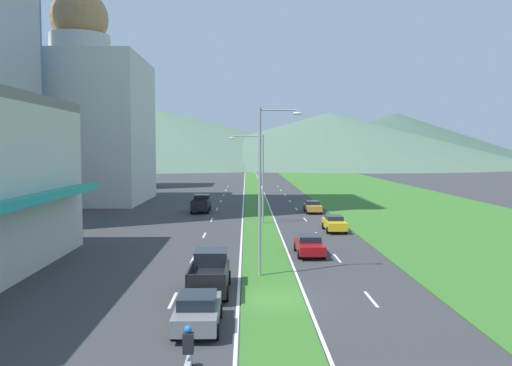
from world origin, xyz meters
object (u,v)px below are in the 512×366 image
car_4 (334,223)px  motorcycle_rider (188,356)px  car_1 (198,311)px  car_2 (313,207)px  car_0 (309,245)px  pickup_truck_1 (210,273)px  street_lamp_mid (259,172)px  pickup_truck_0 (201,204)px  street_lamp_near (264,181)px

car_4 → motorcycle_rider: size_ratio=2.23×
car_1 → car_2: (10.14, 40.23, -0.04)m
car_0 → motorcycle_rider: motorcycle_rider is taller
car_0 → pickup_truck_1: bearing=-34.7°
car_0 → car_4: 11.27m
motorcycle_rider → car_2: bearing=-12.5°
motorcycle_rider → street_lamp_mid: bearing=-5.2°
car_4 → pickup_truck_0: 20.59m
car_0 → pickup_truck_1: (-6.58, -9.52, 0.24)m
pickup_truck_1 → car_2: bearing=-16.3°
street_lamp_near → car_0: size_ratio=2.20×
street_lamp_mid → car_1: (-3.39, -31.21, -4.55)m
car_1 → street_lamp_mid: bearing=-6.2°
car_2 → pickup_truck_1: size_ratio=0.82×
car_2 → car_4: (0.21, -14.15, 0.02)m
street_lamp_mid → car_4: 9.78m
car_0 → car_4: (3.65, 10.66, 0.02)m
car_0 → car_1: car_1 is taller
street_lamp_near → motorcycle_rider: (-3.03, -13.86, -5.03)m
street_lamp_near → motorcycle_rider: bearing=-102.3°
pickup_truck_1 → car_0: bearing=-34.7°
car_2 → motorcycle_rider: bearing=-12.5°
street_lamp_mid → car_4: size_ratio=2.06×
street_lamp_mid → car_2: size_ratio=2.06×
street_lamp_mid → car_4: street_lamp_mid is taller
pickup_truck_1 → motorcycle_rider: pickup_truck_1 is taller
car_1 → pickup_truck_1: (0.11, 5.90, 0.20)m
pickup_truck_0 → street_lamp_near: bearing=-168.4°
car_1 → car_2: bearing=-14.1°
car_4 → pickup_truck_1: (-10.24, -20.18, 0.22)m
car_1 → pickup_truck_0: size_ratio=0.80×
street_lamp_mid → car_4: bearing=-36.4°
car_0 → pickup_truck_0: size_ratio=0.86×
car_1 → motorcycle_rider: (0.13, -4.77, -0.04)m
street_lamp_mid → car_1: 31.73m
motorcycle_rider → street_lamp_near: bearing=-12.3°
street_lamp_mid → motorcycle_rider: street_lamp_mid is taller
motorcycle_rider → car_1: bearing=1.6°
street_lamp_mid → pickup_truck_1: size_ratio=1.70×
pickup_truck_0 → car_0: bearing=-158.7°
pickup_truck_0 → street_lamp_mid: bearing=-146.0°
street_lamp_near → pickup_truck_0: 33.29m
street_lamp_near → pickup_truck_0: size_ratio=1.89×
pickup_truck_0 → pickup_truck_1: same height
street_lamp_near → car_1: size_ratio=2.37×
pickup_truck_0 → car_1: bearing=-175.2°
pickup_truck_0 → pickup_truck_1: (3.56, -35.47, 0.00)m
street_lamp_mid → car_4: (6.96, -5.14, -4.57)m
pickup_truck_0 → pickup_truck_1: 35.65m
street_lamp_mid → car_0: (3.30, -15.80, -4.60)m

